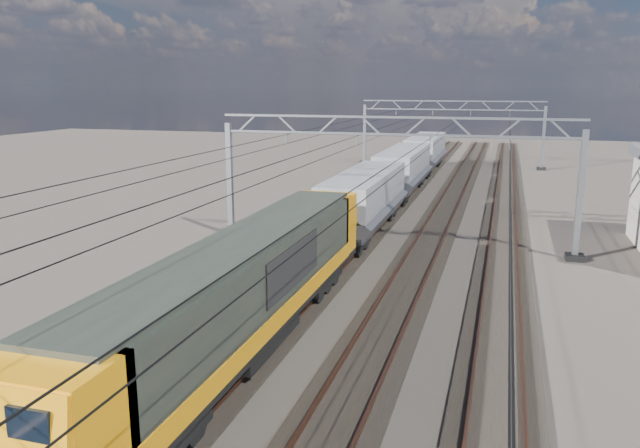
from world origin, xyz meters
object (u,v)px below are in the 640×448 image
(catenary_gantry_far, at_px, (451,131))
(catenary_gantry_mid, at_px, (391,176))
(hopper_wagon_mid, at_px, (403,168))
(locomotive, at_px, (245,287))
(hopper_wagon_lead, at_px, (364,198))
(hopper_wagon_third, at_px, (425,150))

(catenary_gantry_far, bearing_deg, catenary_gantry_mid, -90.00)
(catenary_gantry_far, height_order, hopper_wagon_mid, catenary_gantry_far)
(locomotive, xyz_separation_m, hopper_wagon_lead, (-0.00, 17.70, -0.09))
(catenary_gantry_mid, height_order, locomotive, catenary_gantry_mid)
(catenary_gantry_far, height_order, hopper_wagon_third, catenary_gantry_far)
(catenary_gantry_mid, distance_m, hopper_wagon_lead, 3.54)
(catenary_gantry_far, distance_m, locomotive, 51.36)
(hopper_wagon_lead, bearing_deg, catenary_gantry_mid, -50.16)
(catenary_gantry_mid, bearing_deg, hopper_wagon_mid, 96.87)
(catenary_gantry_mid, distance_m, hopper_wagon_third, 30.91)
(locomotive, distance_m, hopper_wagon_lead, 17.70)
(catenary_gantry_far, distance_m, hopper_wagon_mid, 19.58)
(hopper_wagon_mid, bearing_deg, hopper_wagon_lead, -90.00)
(catenary_gantry_mid, relative_size, hopper_wagon_lead, 1.53)
(locomotive, relative_size, hopper_wagon_mid, 1.62)
(catenary_gantry_far, relative_size, hopper_wagon_third, 1.53)
(hopper_wagon_mid, bearing_deg, hopper_wagon_third, 90.00)
(catenary_gantry_mid, xyz_separation_m, catenary_gantry_far, (0.00, 36.00, 0.00))
(catenary_gantry_mid, bearing_deg, locomotive, -97.45)
(locomotive, relative_size, hopper_wagon_third, 1.62)
(hopper_wagon_mid, bearing_deg, locomotive, -90.00)
(locomotive, height_order, hopper_wagon_mid, locomotive)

